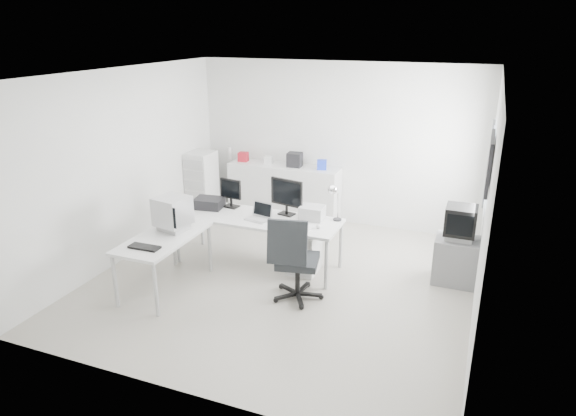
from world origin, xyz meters
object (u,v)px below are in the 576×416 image
at_px(crt_monitor, 173,213).
at_px(main_desk, 258,241).
at_px(drawer_pedestal, 304,252).
at_px(tv_cabinet, 456,260).
at_px(laptop, 258,213).
at_px(side_desk, 166,262).
at_px(crt_tv, 460,223).
at_px(filing_cabinet, 202,186).
at_px(lcd_monitor_small, 231,193).
at_px(inkjet_printer, 209,203).
at_px(laser_printer, 312,213).
at_px(lcd_monitor_large, 287,197).
at_px(office_chair, 298,257).
at_px(sideboard, 284,192).

bearing_deg(crt_monitor, main_desk, 55.38).
distance_m(drawer_pedestal, tv_cabinet, 2.09).
height_order(drawer_pedestal, laptop, laptop).
bearing_deg(side_desk, crt_tv, 24.01).
bearing_deg(main_desk, laptop, -63.43).
bearing_deg(filing_cabinet, lcd_monitor_small, -44.18).
bearing_deg(inkjet_printer, laser_printer, -3.47).
xyz_separation_m(lcd_monitor_large, office_chair, (0.53, -0.95, -0.44)).
relative_size(lcd_monitor_large, crt_monitor, 1.16).
bearing_deg(tv_cabinet, office_chair, -147.12).
xyz_separation_m(inkjet_printer, crt_tv, (3.59, 0.40, 0.04)).
xyz_separation_m(lcd_monitor_small, filing_cabinet, (-1.21, 1.18, -0.35)).
height_order(laser_printer, sideboard, sideboard).
xyz_separation_m(lcd_monitor_small, office_chair, (1.43, -0.95, -0.39)).
xyz_separation_m(sideboard, filing_cabinet, (-1.40, -0.48, 0.11)).
bearing_deg(laser_printer, drawer_pedestal, -108.65).
xyz_separation_m(laptop, laser_printer, (0.70, 0.32, -0.01)).
xyz_separation_m(laptop, crt_tv, (2.69, 0.60, 0.01)).
bearing_deg(lcd_monitor_small, crt_tv, 12.19).
bearing_deg(inkjet_printer, crt_tv, -1.42).
bearing_deg(drawer_pedestal, inkjet_printer, 178.15).
bearing_deg(sideboard, office_chair, -64.74).
relative_size(inkjet_printer, filing_cabinet, 0.34).
height_order(tv_cabinet, crt_tv, crt_tv).
bearing_deg(side_desk, sideboard, 80.66).
relative_size(lcd_monitor_large, tv_cabinet, 0.85).
height_order(lcd_monitor_small, sideboard, lcd_monitor_small).
xyz_separation_m(lcd_monitor_large, tv_cabinet, (2.39, 0.25, -0.70)).
relative_size(lcd_monitor_large, sideboard, 0.27).
distance_m(tv_cabinet, sideboard, 3.41).
xyz_separation_m(office_chair, sideboard, (-1.23, 2.61, -0.08)).
bearing_deg(drawer_pedestal, crt_monitor, -149.86).
bearing_deg(inkjet_printer, main_desk, -14.47).
bearing_deg(side_desk, crt_monitor, 90.00).
relative_size(lcd_monitor_small, laptop, 1.41).
relative_size(inkjet_printer, sideboard, 0.21).
bearing_deg(tv_cabinet, laser_printer, -172.02).
bearing_deg(laser_printer, filing_cabinet, 152.08).
relative_size(drawer_pedestal, crt_tv, 1.20).
distance_m(lcd_monitor_large, tv_cabinet, 2.50).
xyz_separation_m(lcd_monitor_large, filing_cabinet, (-2.11, 1.18, -0.41)).
bearing_deg(laptop, lcd_monitor_large, 61.53).
bearing_deg(lcd_monitor_large, drawer_pedestal, -17.41).
bearing_deg(filing_cabinet, side_desk, -70.20).
xyz_separation_m(office_chair, tv_cabinet, (1.86, 1.20, -0.26)).
distance_m(laptop, office_chair, 1.06).
bearing_deg(sideboard, filing_cabinet, -160.97).
xyz_separation_m(inkjet_printer, sideboard, (0.50, 1.81, -0.32)).
bearing_deg(crt_tv, office_chair, -147.12).
distance_m(office_chair, tv_cabinet, 2.23).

